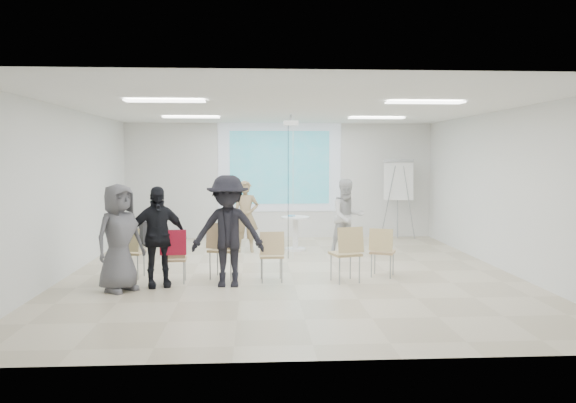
{
  "coord_description": "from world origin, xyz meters",
  "views": [
    {
      "loc": [
        -0.64,
        -10.17,
        2.12
      ],
      "look_at": [
        0.0,
        0.8,
        1.25
      ],
      "focal_mm": 35.0,
      "sensor_mm": 36.0,
      "label": 1
    }
  ],
  "objects": [
    {
      "name": "projection_halo",
      "position": [
        0.0,
        4.49,
        1.85
      ],
      "size": [
        3.2,
        0.01,
        2.3
      ],
      "primitive_type": "cube",
      "color": "silver",
      "rests_on": "wall_back"
    },
    {
      "name": "player_left",
      "position": [
        -0.86,
        2.32,
        0.91
      ],
      "size": [
        0.69,
        0.5,
        1.81
      ],
      "primitive_type": "imported",
      "rotation": [
        0.0,
        0.0,
        0.08
      ],
      "color": "#9F8861",
      "rests_on": "floor"
    },
    {
      "name": "chair_center",
      "position": [
        -0.37,
        -0.76,
        0.52
      ],
      "size": [
        0.42,
        0.45,
        0.88
      ],
      "rotation": [
        0.0,
        0.0,
        0.03
      ],
      "color": "tan",
      "rests_on": "floor"
    },
    {
      "name": "ceiling_projector",
      "position": [
        0.1,
        1.49,
        2.69
      ],
      "size": [
        0.3,
        0.25,
        3.0
      ],
      "color": "white",
      "rests_on": "ceiling"
    },
    {
      "name": "chair_far_left",
      "position": [
        -2.83,
        -0.37,
        0.53
      ],
      "size": [
        0.47,
        0.5,
        0.9
      ],
      "rotation": [
        0.0,
        0.0,
        -0.12
      ],
      "color": "tan",
      "rests_on": "floor"
    },
    {
      "name": "floor",
      "position": [
        0.0,
        0.0,
        -0.05
      ],
      "size": [
        8.0,
        9.0,
        0.1
      ],
      "primitive_type": "cube",
      "color": "beige",
      "rests_on": "ground"
    },
    {
      "name": "fluor_panel_ne",
      "position": [
        2.0,
        2.0,
        2.97
      ],
      "size": [
        1.2,
        0.3,
        0.02
      ],
      "primitive_type": "cube",
      "color": "white",
      "rests_on": "ceiling"
    },
    {
      "name": "controller_left",
      "position": [
        -0.68,
        2.57,
        1.19
      ],
      "size": [
        0.05,
        0.13,
        0.04
      ],
      "primitive_type": "cube",
      "rotation": [
        0.0,
        0.0,
        0.08
      ],
      "color": "silver",
      "rests_on": "player_left"
    },
    {
      "name": "audience_mid",
      "position": [
        -1.09,
        -1.03,
        1.04
      ],
      "size": [
        1.38,
        0.81,
        2.07
      ],
      "primitive_type": "imported",
      "rotation": [
        0.0,
        0.0,
        -0.06
      ],
      "color": "black",
      "rests_on": "floor"
    },
    {
      "name": "chair_left_inner",
      "position": [
        -1.22,
        -0.48,
        0.59
      ],
      "size": [
        0.59,
        0.61,
        1.0
      ],
      "rotation": [
        0.0,
        0.0,
        -0.28
      ],
      "color": "tan",
      "rests_on": "floor"
    },
    {
      "name": "wall_left",
      "position": [
        -4.05,
        0.0,
        1.5
      ],
      "size": [
        0.1,
        9.0,
        3.0
      ],
      "primitive_type": "cube",
      "color": "silver",
      "rests_on": "floor"
    },
    {
      "name": "av_cart",
      "position": [
        -3.16,
        3.56,
        0.38
      ],
      "size": [
        0.67,
        0.62,
        0.82
      ],
      "rotation": [
        0.0,
        0.0,
        0.41
      ],
      "color": "black",
      "rests_on": "floor"
    },
    {
      "name": "flipchart_easel",
      "position": [
        3.04,
        4.07,
        1.52
      ],
      "size": [
        0.88,
        0.68,
        2.06
      ],
      "rotation": [
        0.0,
        0.0,
        -0.18
      ],
      "color": "gray",
      "rests_on": "floor"
    },
    {
      "name": "laptop",
      "position": [
        -1.2,
        -0.38,
        0.54
      ],
      "size": [
        0.43,
        0.36,
        0.03
      ],
      "primitive_type": "imported",
      "rotation": [
        0.0,
        0.0,
        2.86
      ],
      "color": "black",
      "rests_on": "chair_left_inner"
    },
    {
      "name": "controller_right",
      "position": [
        1.19,
        2.17,
        1.23
      ],
      "size": [
        0.06,
        0.12,
        0.04
      ],
      "primitive_type": "cube",
      "rotation": [
        0.0,
        0.0,
        0.23
      ],
      "color": "white",
      "rests_on": "player_right"
    },
    {
      "name": "audience_outer",
      "position": [
        -2.79,
        -1.26,
        0.96
      ],
      "size": [
        1.08,
        1.11,
        1.91
      ],
      "primitive_type": "imported",
      "rotation": [
        0.0,
        0.0,
        0.85
      ],
      "color": "#5B5A60",
      "rests_on": "floor"
    },
    {
      "name": "fluor_panel_nw",
      "position": [
        -2.0,
        2.0,
        2.97
      ],
      "size": [
        1.2,
        0.3,
        0.02
      ],
      "primitive_type": "cube",
      "color": "white",
      "rests_on": "ceiling"
    },
    {
      "name": "wall_back",
      "position": [
        0.0,
        4.55,
        1.5
      ],
      "size": [
        8.0,
        0.1,
        3.0
      ],
      "primitive_type": "cube",
      "color": "silver",
      "rests_on": "floor"
    },
    {
      "name": "ceiling",
      "position": [
        0.0,
        0.0,
        3.05
      ],
      "size": [
        8.0,
        9.0,
        0.1
      ],
      "primitive_type": "cube",
      "color": "white",
      "rests_on": "wall_back"
    },
    {
      "name": "projection_image",
      "position": [
        0.0,
        4.47,
        1.85
      ],
      "size": [
        2.6,
        0.01,
        1.9
      ],
      "primitive_type": "cube",
      "color": "teal",
      "rests_on": "wall_back"
    },
    {
      "name": "chair_left_mid",
      "position": [
        -2.0,
        -0.78,
        0.47
      ],
      "size": [
        0.39,
        0.42,
        0.8
      ],
      "rotation": [
        0.0,
        0.0,
        0.05
      ],
      "color": "tan",
      "rests_on": "floor"
    },
    {
      "name": "player_right",
      "position": [
        1.37,
        1.92,
        0.91
      ],
      "size": [
        1.01,
        0.88,
        1.82
      ],
      "primitive_type": "imported",
      "rotation": [
        0.0,
        0.0,
        0.23
      ],
      "color": "silver",
      "rests_on": "floor"
    },
    {
      "name": "pedestal_table",
      "position": [
        0.26,
        2.45,
        0.44
      ],
      "size": [
        0.69,
        0.69,
        0.8
      ],
      "rotation": [
        0.0,
        0.0,
        -0.08
      ],
      "color": "white",
      "rests_on": "floor"
    },
    {
      "name": "chair_right_far",
      "position": [
        1.58,
        -0.5,
        0.52
      ],
      "size": [
        0.55,
        0.56,
        0.88
      ],
      "rotation": [
        0.0,
        0.0,
        -0.39
      ],
      "color": "tan",
      "rests_on": "floor"
    },
    {
      "name": "wall_right",
      "position": [
        4.05,
        0.0,
        1.5
      ],
      "size": [
        0.1,
        9.0,
        3.0
      ],
      "primitive_type": "cube",
      "color": "silver",
      "rests_on": "floor"
    },
    {
      "name": "fluor_panel_sw",
      "position": [
        -2.0,
        -1.5,
        2.97
      ],
      "size": [
        1.2,
        0.3,
        0.02
      ],
      "primitive_type": "cube",
      "color": "white",
      "rests_on": "ceiling"
    },
    {
      "name": "red_jacket",
      "position": [
        -2.0,
        -0.93,
        0.72
      ],
      "size": [
        0.43,
        0.12,
        0.41
      ],
      "primitive_type": "cube",
      "rotation": [
        0.0,
        0.0,
        0.05
      ],
      "color": "maroon",
      "rests_on": "chair_left_mid"
    },
    {
      "name": "chair_right_inner",
      "position": [
        0.9,
        -0.9,
        0.57
      ],
      "size": [
        0.56,
        0.59,
        0.96
      ],
      "rotation": [
        0.0,
        0.0,
        0.26
      ],
      "color": "tan",
      "rests_on": "floor"
    },
    {
      "name": "fluor_panel_se",
      "position": [
        2.0,
        -1.5,
        2.97
      ],
      "size": [
        1.2,
        0.3,
        0.02
      ],
      "primitive_type": "cube",
      "color": "white",
      "rests_on": "ceiling"
    },
    {
      "name": "audience_left",
      "position": [
        -2.25,
        -0.99,
        0.95
      ],
      "size": [
        1.25,
        0.95,
        1.89
      ],
      "primitive_type": "imported",
      "rotation": [
        0.0,
        0.0,
        0.3
      ],
      "color": "black",
      "rests_on": "floor"
    }
  ]
}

